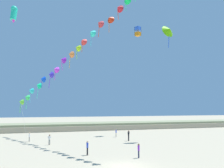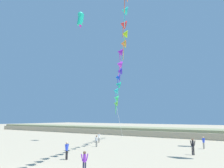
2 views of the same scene
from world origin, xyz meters
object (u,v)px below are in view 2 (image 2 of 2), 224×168
object	(u,v)px
person_near_right	(84,161)
person_mid_center	(97,140)
large_kite_low_lead	(81,19)
person_near_left	(99,137)
person_far_right	(204,142)
person_far_center	(67,149)
person_far_left	(193,145)

from	to	relation	value
person_near_right	person_mid_center	bearing A→B (deg)	126.19
large_kite_low_lead	person_near_right	bearing A→B (deg)	-45.10
person_near_right	large_kite_low_lead	distance (m)	28.46
person_near_left	person_near_right	size ratio (longest dim) A/B	0.97
person_near_left	person_far_right	bearing A→B (deg)	6.98
person_far_center	person_near_left	bearing A→B (deg)	117.28
person_near_left	person_far_right	xyz separation A→B (m)	(15.12, 1.85, 0.01)
person_near_right	person_far_right	size ratio (longest dim) A/B	1.02
person_near_left	person_mid_center	xyz separation A→B (m)	(2.94, -4.17, 0.00)
person_far_right	large_kite_low_lead	size ratio (longest dim) A/B	0.54
person_mid_center	large_kite_low_lead	distance (m)	20.37
person_near_right	person_mid_center	world-z (taller)	person_near_right
person_far_center	large_kite_low_lead	xyz separation A→B (m)	(-9.74, 11.71, 19.26)
person_near_right	person_far_left	bearing A→B (deg)	73.94
person_mid_center	person_far_left	world-z (taller)	person_far_left
person_far_center	person_far_right	bearing A→B (deg)	61.25
person_mid_center	person_far_left	bearing A→B (deg)	2.21
person_mid_center	person_far_center	world-z (taller)	person_far_center
person_near_left	person_far_center	size ratio (longest dim) A/B	0.92
person_near_right	person_mid_center	size ratio (longest dim) A/B	1.02
person_near_right	person_mid_center	distance (m)	15.09
person_far_right	large_kite_low_lead	world-z (taller)	large_kite_low_lead
person_mid_center	large_kite_low_lead	bearing A→B (deg)	155.79
person_near_left	person_mid_center	world-z (taller)	person_mid_center
person_near_left	person_mid_center	bearing A→B (deg)	-54.80
large_kite_low_lead	person_far_left	bearing A→B (deg)	-6.64
person_far_center	person_far_left	bearing A→B (deg)	47.83
person_far_center	large_kite_low_lead	world-z (taller)	large_kite_low_lead
person_far_center	large_kite_low_lead	bearing A→B (deg)	129.74
person_far_left	person_far_center	bearing A→B (deg)	-132.17
person_near_right	person_far_right	bearing A→B (deg)	79.83
person_near_right	person_far_center	xyz separation A→B (m)	(-5.02, 3.10, 0.06)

